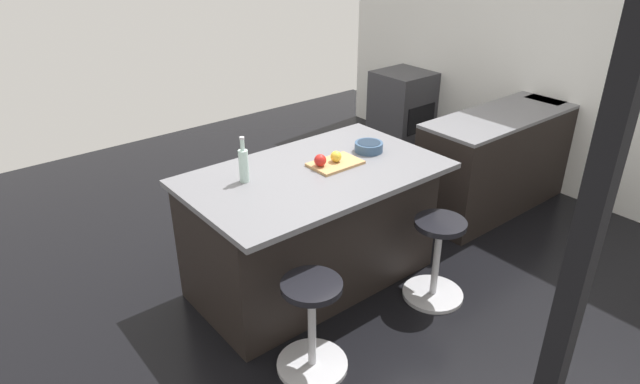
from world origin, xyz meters
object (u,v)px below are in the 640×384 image
apple_red (320,160)px  water_bottle (244,164)px  apple_yellow (336,156)px  fruit_bowl (369,146)px  stool_by_window (436,262)px  kitchen_island (312,226)px  oven_range (402,109)px  stool_middle (312,329)px  cutting_board (335,164)px

apple_red → water_bottle: size_ratio=0.27×
apple_yellow → fruit_bowl: 0.35m
apple_red → water_bottle: 0.54m
fruit_bowl → apple_red: bearing=2.0°
stool_by_window → water_bottle: 1.52m
kitchen_island → fruit_bowl: bearing=178.3°
apple_yellow → fruit_bowl: bearing=-175.3°
water_bottle → fruit_bowl: 1.01m
oven_range → stool_by_window: bearing=48.1°
stool_by_window → fruit_bowl: bearing=-87.5°
apple_red → stool_middle: bearing=48.0°
apple_red → apple_yellow: bearing=175.0°
cutting_board → water_bottle: 0.67m
oven_range → fruit_bowl: fruit_bowl is taller
oven_range → fruit_bowl: bearing=37.1°
water_bottle → oven_range: bearing=-155.2°
stool_middle → fruit_bowl: size_ratio=3.01×
kitchen_island → cutting_board: size_ratio=4.98×
kitchen_island → fruit_bowl: fruit_bowl is taller
kitchen_island → apple_yellow: apple_yellow is taller
fruit_bowl → apple_yellow: bearing=4.7°
water_bottle → fruit_bowl: water_bottle is taller
oven_range → cutting_board: size_ratio=2.47×
stool_by_window → apple_yellow: (0.37, -0.67, 0.69)m
kitchen_island → apple_red: (-0.05, 0.03, 0.52)m
kitchen_island → stool_middle: bearing=51.9°
stool_middle → apple_yellow: (-0.75, -0.67, 0.69)m
stool_middle → water_bottle: water_bottle is taller
kitchen_island → stool_middle: (0.56, 0.72, -0.17)m
oven_range → apple_red: bearing=31.7°
stool_by_window → apple_yellow: bearing=-60.9°
kitchen_island → apple_yellow: bearing=167.0°
apple_red → fruit_bowl: 0.48m
oven_range → stool_by_window: 3.01m
kitchen_island → stool_by_window: bearing=128.1°
apple_red → water_bottle: water_bottle is taller
cutting_board → apple_yellow: 0.05m
stool_middle → stool_by_window: bearing=180.0°
stool_middle → oven_range: bearing=-144.4°
stool_middle → water_bottle: (-0.10, -0.84, 0.75)m
oven_range → apple_red: apple_red is taller
cutting_board → water_bottle: size_ratio=1.15×
stool_by_window → fruit_bowl: fruit_bowl is taller
apple_red → fruit_bowl: apple_red is taller
stool_by_window → cutting_board: 1.00m
kitchen_island → water_bottle: water_bottle is taller
oven_range → kitchen_island: (2.57, 1.52, 0.02)m
apple_red → fruit_bowl: size_ratio=0.41×
kitchen_island → stool_by_window: 0.93m
stool_middle → fruit_bowl: (-1.09, -0.70, 0.67)m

